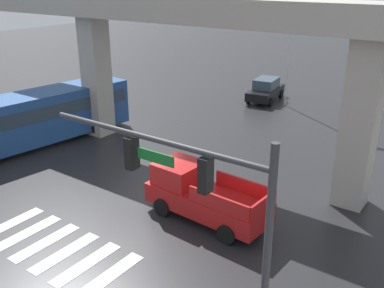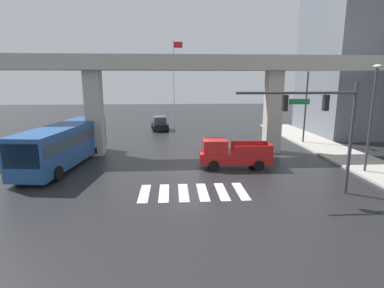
% 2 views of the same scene
% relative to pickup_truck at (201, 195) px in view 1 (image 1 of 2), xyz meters
% --- Properties ---
extents(ground_plane, '(120.00, 120.00, 0.00)m').
position_rel_pickup_truck_xyz_m(ground_plane, '(-3.08, 0.16, -0.99)').
color(ground_plane, '#232326').
extents(crosswalk_stripes, '(6.05, 2.80, 0.01)m').
position_rel_pickup_truck_xyz_m(crosswalk_stripes, '(-3.08, -4.87, -0.98)').
color(crosswalk_stripes, silver).
rests_on(crosswalk_stripes, ground).
extents(elevated_overpass, '(51.85, 2.54, 8.25)m').
position_rel_pickup_truck_xyz_m(elevated_overpass, '(-3.08, 4.64, 6.12)').
color(elevated_overpass, '#ADA89E').
rests_on(elevated_overpass, ground).
extents(pickup_truck, '(5.20, 2.31, 2.08)m').
position_rel_pickup_truck_xyz_m(pickup_truck, '(0.00, 0.00, 0.00)').
color(pickup_truck, red).
rests_on(pickup_truck, ground).
extents(city_bus, '(3.82, 11.03, 2.99)m').
position_rel_pickup_truck_xyz_m(city_bus, '(-12.24, 1.58, 0.73)').
color(city_bus, '#234C8C').
rests_on(city_bus, ground).
extents(sedan_black, '(2.39, 4.50, 1.72)m').
position_rel_pickup_truck_xyz_m(sedan_black, '(-5.81, 17.38, -0.14)').
color(sedan_black, black).
rests_on(sedan_black, ground).
extents(traffic_signal_mast, '(6.49, 0.32, 6.20)m').
position_rel_pickup_truck_xyz_m(traffic_signal_mast, '(3.77, -5.57, 3.40)').
color(traffic_signal_mast, '#38383D').
rests_on(traffic_signal_mast, ground).
extents(flagpole, '(1.16, 0.12, 10.92)m').
position_rel_pickup_truck_xyz_m(flagpole, '(-3.85, 16.93, 5.29)').
color(flagpole, silver).
rests_on(flagpole, ground).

